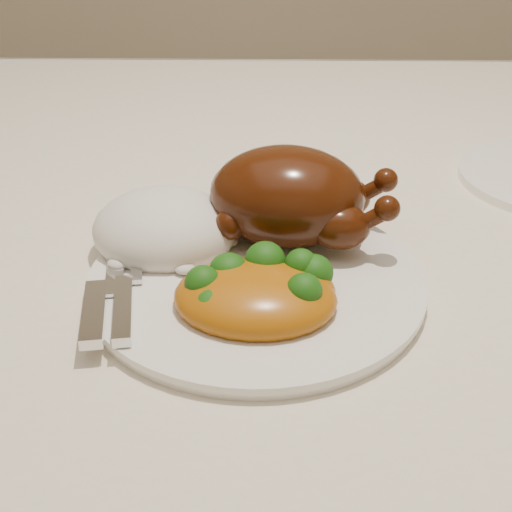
{
  "coord_description": "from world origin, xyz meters",
  "views": [
    {
      "loc": [
        -0.08,
        -0.69,
        1.1
      ],
      "look_at": [
        -0.09,
        -0.19,
        0.8
      ],
      "focal_mm": 50.0,
      "sensor_mm": 36.0,
      "label": 1
    }
  ],
  "objects": [
    {
      "name": "dining_table",
      "position": [
        0.0,
        0.0,
        0.67
      ],
      "size": [
        1.6,
        0.9,
        0.76
      ],
      "color": "brown",
      "rests_on": "floor"
    },
    {
      "name": "roast_chicken",
      "position": [
        -0.06,
        -0.12,
        0.82
      ],
      "size": [
        0.18,
        0.12,
        0.09
      ],
      "rotation": [
        0.0,
        0.0,
        -0.12
      ],
      "color": "#421707",
      "rests_on": "dinner_plate"
    },
    {
      "name": "cutlery",
      "position": [
        -0.2,
        -0.22,
        0.79
      ],
      "size": [
        0.05,
        0.19,
        0.01
      ],
      "rotation": [
        0.0,
        0.0,
        0.15
      ],
      "color": "silver",
      "rests_on": "dinner_plate"
    },
    {
      "name": "mac_and_cheese",
      "position": [
        -0.08,
        -0.23,
        0.79
      ],
      "size": [
        0.13,
        0.11,
        0.05
      ],
      "rotation": [
        0.0,
        0.0,
        -0.07
      ],
      "color": "#BA620B",
      "rests_on": "dinner_plate"
    },
    {
      "name": "rice_mound",
      "position": [
        -0.17,
        -0.13,
        0.79
      ],
      "size": [
        0.14,
        0.13,
        0.07
      ],
      "rotation": [
        0.0,
        0.0,
        -0.12
      ],
      "color": "white",
      "rests_on": "dinner_plate"
    },
    {
      "name": "dinner_plate",
      "position": [
        -0.09,
        -0.19,
        0.77
      ],
      "size": [
        0.28,
        0.28,
        0.01
      ],
      "primitive_type": "cylinder",
      "rotation": [
        0.0,
        0.0,
        0.01
      ],
      "color": "white",
      "rests_on": "tablecloth"
    },
    {
      "name": "tablecloth",
      "position": [
        0.0,
        0.0,
        0.74
      ],
      "size": [
        1.73,
        1.03,
        0.18
      ],
      "color": "silver",
      "rests_on": "dining_table"
    }
  ]
}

